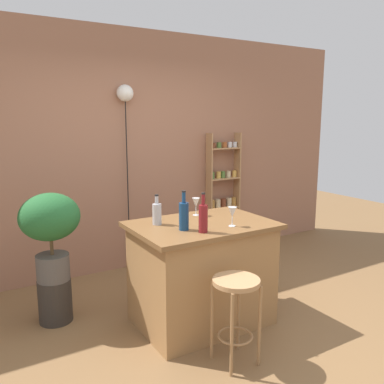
# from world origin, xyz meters

# --- Properties ---
(ground) EXTENTS (12.00, 12.00, 0.00)m
(ground) POSITION_xyz_m (0.00, 0.00, 0.00)
(ground) COLOR brown
(back_wall) EXTENTS (6.40, 0.10, 2.80)m
(back_wall) POSITION_xyz_m (0.00, 1.95, 1.40)
(back_wall) COLOR #9E6B51
(back_wall) RESTS_ON ground
(kitchen_counter) EXTENTS (1.20, 0.83, 0.91)m
(kitchen_counter) POSITION_xyz_m (0.00, 0.30, 0.46)
(kitchen_counter) COLOR #9E7042
(kitchen_counter) RESTS_ON ground
(bar_stool) EXTENTS (0.35, 0.35, 0.66)m
(bar_stool) POSITION_xyz_m (-0.11, -0.35, 0.49)
(bar_stool) COLOR #997047
(bar_stool) RESTS_ON ground
(spice_shelf) EXTENTS (0.47, 0.14, 1.60)m
(spice_shelf) POSITION_xyz_m (1.29, 1.81, 0.80)
(spice_shelf) COLOR tan
(spice_shelf) RESTS_ON ground
(plant_stool) EXTENTS (0.29, 0.29, 0.39)m
(plant_stool) POSITION_xyz_m (-1.12, 0.98, 0.20)
(plant_stool) COLOR #2D2823
(plant_stool) RESTS_ON ground
(potted_plant) EXTENTS (0.52, 0.47, 0.78)m
(potted_plant) POSITION_xyz_m (-1.12, 0.98, 0.89)
(potted_plant) COLOR #514C47
(potted_plant) RESTS_ON plant_stool
(bottle_soda_blue) EXTENTS (0.08, 0.08, 0.32)m
(bottle_soda_blue) POSITION_xyz_m (-0.24, 0.19, 1.03)
(bottle_soda_blue) COLOR navy
(bottle_soda_blue) RESTS_ON kitchen_counter
(bottle_wine_red) EXTENTS (0.08, 0.08, 0.26)m
(bottle_wine_red) POSITION_xyz_m (-0.35, 0.46, 1.01)
(bottle_wine_red) COLOR #B2B2B7
(bottle_wine_red) RESTS_ON kitchen_counter
(bottle_sauce_amber) EXTENTS (0.07, 0.07, 0.32)m
(bottle_sauce_amber) POSITION_xyz_m (-0.14, 0.06, 1.03)
(bottle_sauce_amber) COLOR maroon
(bottle_sauce_amber) RESTS_ON kitchen_counter
(wine_glass_left) EXTENTS (0.07, 0.07, 0.16)m
(wine_glass_left) POSITION_xyz_m (0.10, 0.56, 1.03)
(wine_glass_left) COLOR silver
(wine_glass_left) RESTS_ON kitchen_counter
(wine_glass_center) EXTENTS (0.07, 0.07, 0.16)m
(wine_glass_center) POSITION_xyz_m (0.16, 0.08, 1.03)
(wine_glass_center) COLOR silver
(wine_glass_center) RESTS_ON kitchen_counter
(pendant_globe_light) EXTENTS (0.19, 0.19, 2.17)m
(pendant_globe_light) POSITION_xyz_m (-0.05, 1.84, 2.03)
(pendant_globe_light) COLOR black
(pendant_globe_light) RESTS_ON ground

